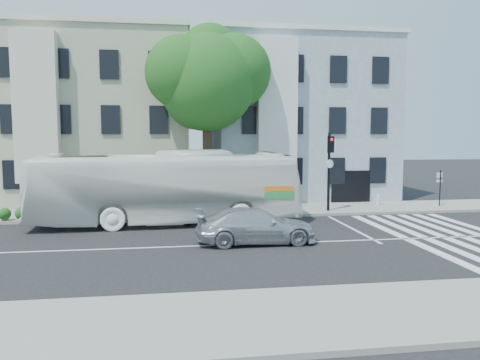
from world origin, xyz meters
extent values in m
plane|color=black|center=(0.00, 0.00, 0.00)|extent=(120.00, 120.00, 0.00)
cube|color=gray|center=(0.00, 8.00, 0.07)|extent=(80.00, 4.00, 0.15)
cube|color=gray|center=(0.00, -8.00, 0.07)|extent=(80.00, 4.00, 0.15)
cube|color=#A2A58B|center=(-7.00, 15.00, 5.50)|extent=(12.00, 10.00, 11.00)
cube|color=#8799A0|center=(7.00, 15.00, 5.50)|extent=(12.00, 10.00, 11.00)
cylinder|color=#2D2116|center=(0.00, 8.50, 2.60)|extent=(0.56, 0.56, 5.20)
sphere|color=#184A18|center=(0.00, 8.50, 7.50)|extent=(5.60, 5.60, 5.60)
sphere|color=#184A18|center=(1.60, 8.90, 8.20)|extent=(4.40, 4.40, 4.40)
sphere|color=#184A18|center=(-1.40, 8.20, 8.00)|extent=(4.20, 4.20, 4.20)
sphere|color=#184A18|center=(0.30, 9.70, 9.20)|extent=(3.80, 3.80, 3.80)
sphere|color=#184A18|center=(-0.60, 9.10, 6.50)|extent=(3.40, 3.40, 3.40)
imported|color=white|center=(-2.32, 5.04, 1.87)|extent=(3.68, 13.52, 3.73)
imported|color=silver|center=(1.37, 0.20, 0.73)|extent=(2.06, 5.05, 1.46)
cylinder|color=black|center=(6.84, 6.94, 2.32)|extent=(0.15, 0.15, 4.63)
cube|color=black|center=(6.84, 6.69, 3.97)|extent=(0.37, 0.33, 0.94)
sphere|color=red|center=(6.84, 6.56, 4.24)|extent=(0.18, 0.18, 0.18)
cylinder|color=white|center=(6.84, 6.79, 2.87)|extent=(0.47, 0.18, 0.49)
cylinder|color=silver|center=(10.61, 8.53, 0.42)|extent=(0.22, 0.22, 0.54)
sphere|color=silver|center=(10.61, 8.53, 0.72)|extent=(0.20, 0.20, 0.20)
cylinder|color=silver|center=(10.61, 8.53, 0.49)|extent=(0.38, 0.24, 0.13)
cylinder|color=black|center=(14.17, 7.56, 1.25)|extent=(0.06, 0.06, 2.20)
cube|color=white|center=(14.17, 7.66, 2.04)|extent=(0.40, 0.09, 0.31)
cube|color=white|center=(14.17, 7.66, 1.69)|extent=(0.40, 0.09, 0.16)
camera|label=1|loc=(-2.12, -18.72, 4.53)|focal=35.00mm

